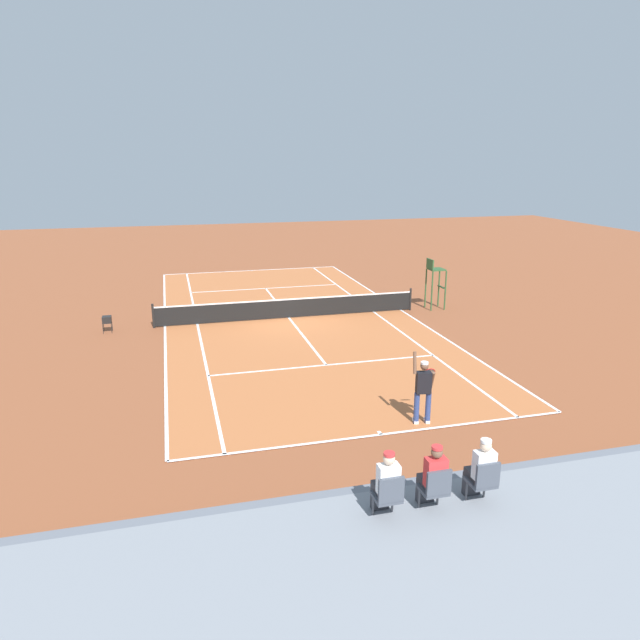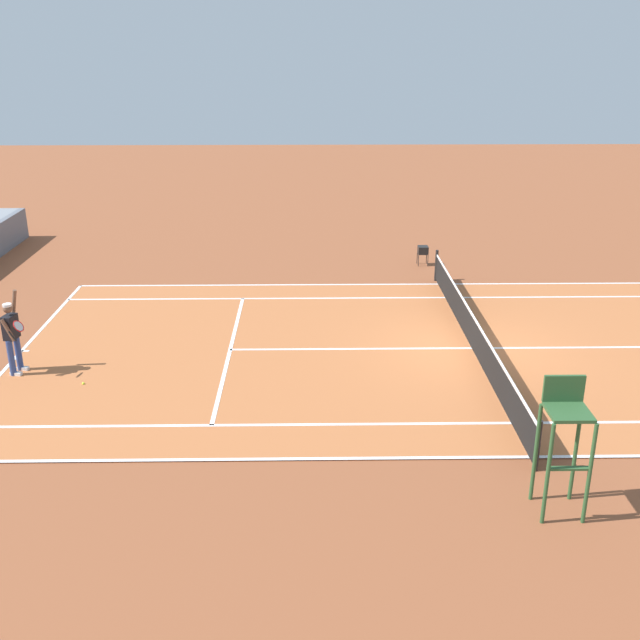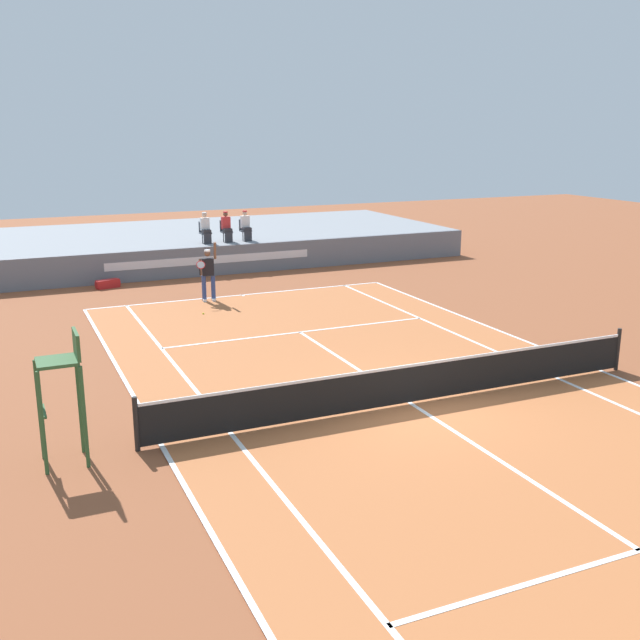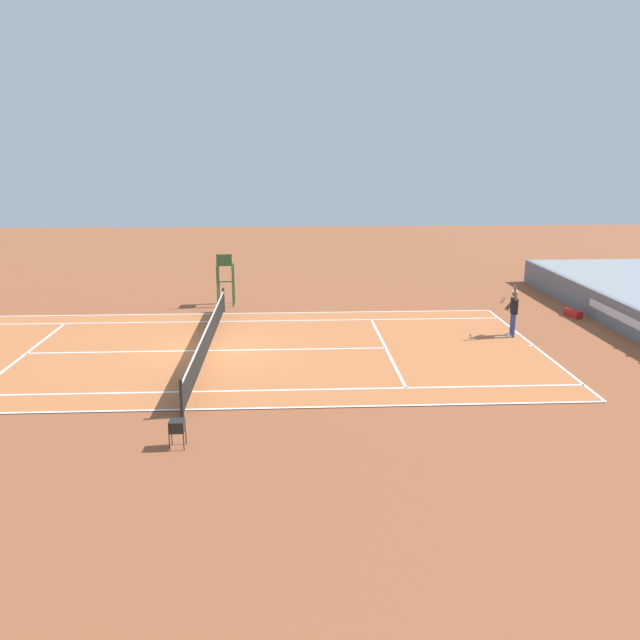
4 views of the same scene
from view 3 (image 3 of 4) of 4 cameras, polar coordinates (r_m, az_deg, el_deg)
name	(u,v)px [view 3 (image 3 of 4)]	position (r m, az deg, el deg)	size (l,w,h in m)	color
ground_plane	(411,404)	(16.54, 6.98, -6.44)	(80.00, 80.00, 0.00)	brown
court	(411,404)	(16.54, 6.98, -6.41)	(11.08, 23.88, 0.03)	#B76638
net	(412,382)	(16.36, 7.03, -4.73)	(11.98, 0.10, 1.07)	black
barrier_wall	(210,261)	(30.75, -8.41, 4.51)	(24.24, 0.25, 1.21)	slate
bleacher_platform	(182,244)	(35.43, -10.56, 5.74)	(24.24, 9.54, 1.21)	gray
spectator_seated_0	(205,228)	(31.49, -8.78, 6.96)	(0.44, 0.60, 1.26)	#474C56
spectator_seated_1	(226,227)	(31.73, -7.19, 7.08)	(0.44, 0.60, 1.26)	#474C56
spectator_seated_2	(246,226)	(31.99, -5.72, 7.18)	(0.44, 0.60, 1.26)	#474C56
tennis_player	(208,273)	(26.06, -8.59, 3.56)	(0.82, 0.62, 2.08)	navy
tennis_ball	(203,314)	(24.39, -8.94, 0.48)	(0.07, 0.07, 0.07)	#D1E533
umpire_chair	(63,381)	(13.93, -19.12, -4.45)	(0.77, 0.77, 2.44)	#2D562D
equipment_bag	(108,284)	(29.23, -15.97, 2.69)	(0.95, 0.53, 0.32)	red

